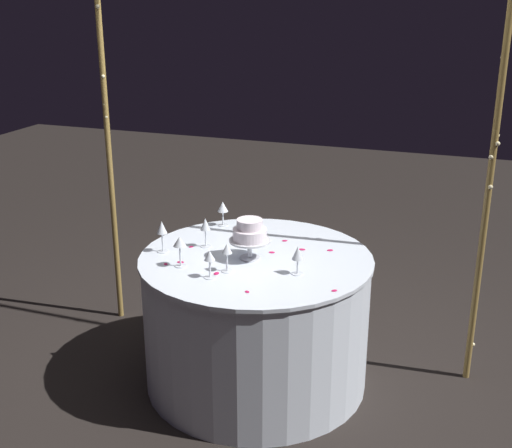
{
  "coord_description": "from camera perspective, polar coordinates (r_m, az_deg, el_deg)",
  "views": [
    {
      "loc": [
        1.11,
        -3.12,
        2.12
      ],
      "look_at": [
        0.0,
        0.0,
        0.95
      ],
      "focal_mm": 46.6,
      "sensor_mm": 36.0,
      "label": 1
    }
  ],
  "objects": [
    {
      "name": "wine_glass_5",
      "position": [
        4.02,
        -2.87,
        1.4
      ],
      "size": [
        0.07,
        0.07,
        0.15
      ],
      "color": "silver",
      "rests_on": "main_table"
    },
    {
      "name": "wine_glass_0",
      "position": [
        3.69,
        -4.37,
        -0.16
      ],
      "size": [
        0.06,
        0.06,
        0.17
      ],
      "color": "silver",
      "rests_on": "main_table"
    },
    {
      "name": "rose_petal_8",
      "position": [
        3.21,
        6.74,
        -5.69
      ],
      "size": [
        0.04,
        0.04,
        0.0
      ],
      "primitive_type": "ellipsoid",
      "rotation": [
        0.0,
        0.0,
        3.91
      ],
      "color": "#C61951",
      "rests_on": "main_table"
    },
    {
      "name": "rose_petal_0",
      "position": [
        3.69,
        6.38,
        -2.25
      ],
      "size": [
        0.04,
        0.04,
        0.0
      ],
      "primitive_type": "ellipsoid",
      "rotation": [
        0.0,
        0.0,
        0.58
      ],
      "color": "#C61951",
      "rests_on": "main_table"
    },
    {
      "name": "rose_petal_1",
      "position": [
        3.74,
        0.5,
        -1.82
      ],
      "size": [
        0.03,
        0.03,
        0.0
      ],
      "primitive_type": "ellipsoid",
      "rotation": [
        0.0,
        0.0,
        3.27
      ],
      "color": "#C61951",
      "rests_on": "main_table"
    },
    {
      "name": "tiered_cake",
      "position": [
        3.51,
        -0.55,
        -0.79
      ],
      "size": [
        0.22,
        0.22,
        0.22
      ],
      "color": "silver",
      "rests_on": "main_table"
    },
    {
      "name": "rose_petal_7",
      "position": [
        3.73,
        -5.6,
        -1.96
      ],
      "size": [
        0.03,
        0.03,
        0.0
      ],
      "primitive_type": "ellipsoid",
      "rotation": [
        0.0,
        0.0,
        4.14
      ],
      "color": "#C61951",
      "rests_on": "main_table"
    },
    {
      "name": "rose_petal_5",
      "position": [
        3.64,
        1.36,
        -2.44
      ],
      "size": [
        0.04,
        0.03,
        0.0
      ],
      "primitive_type": "ellipsoid",
      "rotation": [
        0.0,
        0.0,
        3.39
      ],
      "color": "#C61951",
      "rests_on": "main_table"
    },
    {
      "name": "rose_petal_3",
      "position": [
        3.8,
        2.48,
        -1.44
      ],
      "size": [
        0.04,
        0.04,
        0.0
      ],
      "primitive_type": "ellipsoid",
      "rotation": [
        0.0,
        0.0,
        0.55
      ],
      "color": "#C61951",
      "rests_on": "main_table"
    },
    {
      "name": "wine_glass_1",
      "position": [
        3.43,
        -6.57,
        -1.64
      ],
      "size": [
        0.07,
        0.07,
        0.17
      ],
      "color": "silver",
      "rests_on": "main_table"
    },
    {
      "name": "decorative_arch",
      "position": [
        3.75,
        2.24,
        12.1
      ],
      "size": [
        2.34,
        0.06,
        2.5
      ],
      "color": "olive",
      "rests_on": "ground"
    },
    {
      "name": "rose_petal_10",
      "position": [
        3.53,
        -6.49,
        -3.27
      ],
      "size": [
        0.04,
        0.03,
        0.0
      ],
      "primitive_type": "ellipsoid",
      "rotation": [
        0.0,
        0.0,
        0.13
      ],
      "color": "#C61951",
      "rests_on": "main_table"
    },
    {
      "name": "rose_petal_6",
      "position": [
        3.38,
        -3.42,
        -4.26
      ],
      "size": [
        0.03,
        0.04,
        0.0
      ],
      "primitive_type": "ellipsoid",
      "rotation": [
        0.0,
        0.0,
        4.77
      ],
      "color": "#C61951",
      "rests_on": "main_table"
    },
    {
      "name": "rose_petal_11",
      "position": [
        3.81,
        0.5,
        -1.41
      ],
      "size": [
        0.03,
        0.02,
        0.0
      ],
      "primitive_type": "ellipsoid",
      "rotation": [
        0.0,
        0.0,
        3.53
      ],
      "color": "#C61951",
      "rests_on": "main_table"
    },
    {
      "name": "rose_petal_9",
      "position": [
        3.51,
        -7.76,
        -3.42
      ],
      "size": [
        0.03,
        0.03,
        0.0
      ],
      "primitive_type": "ellipsoid",
      "rotation": [
        0.0,
        0.0,
        2.21
      ],
      "color": "#C61951",
      "rests_on": "main_table"
    },
    {
      "name": "wine_glass_2",
      "position": [
        3.36,
        -2.51,
        -2.33
      ],
      "size": [
        0.06,
        0.06,
        0.15
      ],
      "color": "silver",
      "rests_on": "main_table"
    },
    {
      "name": "wine_glass_3",
      "position": [
        3.29,
        -4.0,
        -2.9
      ],
      "size": [
        0.06,
        0.06,
        0.15
      ],
      "color": "silver",
      "rests_on": "main_table"
    },
    {
      "name": "rose_petal_2",
      "position": [
        3.17,
        -0.77,
        -5.83
      ],
      "size": [
        0.03,
        0.03,
        0.0
      ],
      "primitive_type": "ellipsoid",
      "rotation": [
        0.0,
        0.0,
        2.45
      ],
      "color": "#C61951",
      "rests_on": "main_table"
    },
    {
      "name": "wine_glass_6",
      "position": [
        3.63,
        -8.08,
        -0.44
      ],
      "size": [
        0.06,
        0.06,
        0.18
      ],
      "color": "silver",
      "rests_on": "main_table"
    },
    {
      "name": "wine_glass_4",
      "position": [
        3.33,
        3.6,
        -2.6
      ],
      "size": [
        0.06,
        0.06,
        0.15
      ],
      "color": "silver",
      "rests_on": "main_table"
    },
    {
      "name": "rose_petal_4",
      "position": [
        3.68,
        3.96,
        -2.19
      ],
      "size": [
        0.04,
        0.03,
        0.0
      ],
      "primitive_type": "ellipsoid",
      "rotation": [
        0.0,
        0.0,
        3.29
      ],
      "color": "#C61951",
      "rests_on": "main_table"
    },
    {
      "name": "ground_plane",
      "position": [
        3.93,
        0.0,
        -13.12
      ],
      "size": [
        12.0,
        12.0,
        0.0
      ],
      "primitive_type": "plane",
      "color": "black"
    },
    {
      "name": "main_table",
      "position": [
        3.74,
        0.0,
        -8.21
      ],
      "size": [
        1.27,
        1.27,
        0.76
      ],
      "color": "silver",
      "rests_on": "ground"
    }
  ]
}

